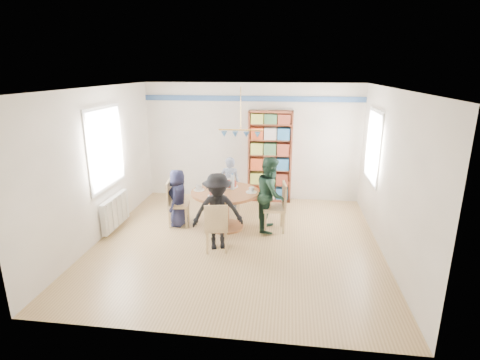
% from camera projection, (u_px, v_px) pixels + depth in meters
% --- Properties ---
extents(ground, '(5.00, 5.00, 0.00)m').
position_uv_depth(ground, '(237.00, 242.00, 6.73)').
color(ground, tan).
extents(room_shell, '(5.00, 5.00, 5.00)m').
position_uv_depth(room_shell, '(230.00, 142.00, 7.12)').
color(room_shell, white).
rests_on(room_shell, ground).
extents(radiator, '(0.12, 1.00, 0.60)m').
position_uv_depth(radiator, '(115.00, 211.00, 7.22)').
color(radiator, silver).
rests_on(radiator, ground).
extents(dining_table, '(1.30, 1.30, 0.75)m').
position_uv_depth(dining_table, '(225.00, 201.00, 7.20)').
color(dining_table, brown).
rests_on(dining_table, ground).
extents(chair_left, '(0.45, 0.45, 0.91)m').
position_uv_depth(chair_left, '(174.00, 201.00, 7.34)').
color(chair_left, '#D6B983').
rests_on(chair_left, ground).
extents(chair_right, '(0.47, 0.47, 0.95)m').
position_uv_depth(chair_right, '(278.00, 205.00, 7.09)').
color(chair_right, '#D6B983').
rests_on(chair_right, ground).
extents(chair_far, '(0.47, 0.47, 0.84)m').
position_uv_depth(chair_far, '(230.00, 189.00, 8.17)').
color(chair_far, '#D6B983').
rests_on(chair_far, ground).
extents(chair_near, '(0.45, 0.45, 0.87)m').
position_uv_depth(chair_near, '(216.00, 225.00, 6.26)').
color(chair_near, '#D6B983').
rests_on(chair_near, ground).
extents(person_left, '(0.39, 0.57, 1.14)m').
position_uv_depth(person_left, '(178.00, 198.00, 7.33)').
color(person_left, '#161932').
rests_on(person_left, ground).
extents(person_right, '(0.57, 0.72, 1.43)m').
position_uv_depth(person_right, '(271.00, 194.00, 7.09)').
color(person_right, '#193225').
rests_on(person_right, ground).
extents(person_far, '(0.44, 0.29, 1.22)m').
position_uv_depth(person_far, '(230.00, 184.00, 8.03)').
color(person_far, gray).
rests_on(person_far, ground).
extents(person_near, '(0.97, 0.72, 1.34)m').
position_uv_depth(person_near, '(218.00, 212.00, 6.34)').
color(person_near, black).
rests_on(person_near, ground).
extents(bookshelf, '(1.00, 0.30, 2.10)m').
position_uv_depth(bookshelf, '(270.00, 157.00, 8.60)').
color(bookshelf, maroon).
rests_on(bookshelf, ground).
extents(tableware, '(1.23, 1.23, 0.32)m').
position_uv_depth(tableware, '(224.00, 187.00, 7.15)').
color(tableware, white).
rests_on(tableware, dining_table).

